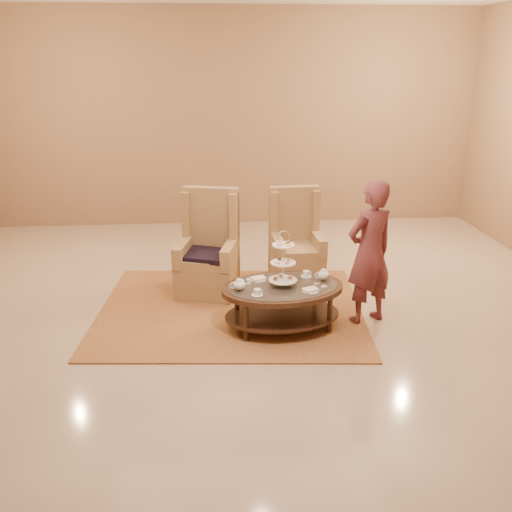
{
  "coord_description": "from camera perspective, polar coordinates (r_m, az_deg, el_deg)",
  "views": [
    {
      "loc": [
        -0.43,
        -5.58,
        2.69
      ],
      "look_at": [
        0.04,
        0.2,
        0.68
      ],
      "focal_mm": 40.0,
      "sensor_mm": 36.0,
      "label": 1
    }
  ],
  "objects": [
    {
      "name": "armchair_right",
      "position": [
        7.29,
        3.98,
        0.69
      ],
      "size": [
        0.66,
        0.68,
        1.17
      ],
      "rotation": [
        0.0,
        0.0,
        0.05
      ],
      "color": "#A17A4B",
      "rests_on": "ground"
    },
    {
      "name": "rug",
      "position": [
        6.49,
        -2.53,
        -5.34
      ],
      "size": [
        3.12,
        2.68,
        0.02
      ],
      "rotation": [
        0.0,
        0.0,
        -0.08
      ],
      "color": "#A6733B",
      "rests_on": "ground"
    },
    {
      "name": "wall_back",
      "position": [
        9.64,
        -2.11,
        13.5
      ],
      "size": [
        8.0,
        0.04,
        3.5
      ],
      "primitive_type": "cube",
      "color": "#946E50",
      "rests_on": "ground"
    },
    {
      "name": "ground",
      "position": [
        6.21,
        -0.2,
        -6.56
      ],
      "size": [
        8.0,
        8.0,
        0.0
      ],
      "primitive_type": "plane",
      "color": "tan",
      "rests_on": "ground"
    },
    {
      "name": "person",
      "position": [
        6.06,
        11.3,
        0.31
      ],
      "size": [
        0.67,
        0.58,
        1.56
      ],
      "rotation": [
        0.0,
        0.0,
        3.57
      ],
      "color": "brown",
      "rests_on": "ground"
    },
    {
      "name": "tea_table",
      "position": [
        5.93,
        2.67,
        -3.76
      ],
      "size": [
        1.39,
        1.06,
        1.07
      ],
      "rotation": [
        0.0,
        0.0,
        0.15
      ],
      "color": "black",
      "rests_on": "ground"
    },
    {
      "name": "armchair_left",
      "position": [
        6.88,
        -4.74,
        -0.21
      ],
      "size": [
        0.81,
        0.83,
        1.25
      ],
      "rotation": [
        0.0,
        0.0,
        -0.22
      ],
      "color": "#A17A4B",
      "rests_on": "ground"
    },
    {
      "name": "ceiling",
      "position": [
        6.21,
        -0.2,
        -6.56
      ],
      "size": [
        8.0,
        8.0,
        0.02
      ],
      "primitive_type": "cube",
      "color": "white",
      "rests_on": "ground"
    }
  ]
}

